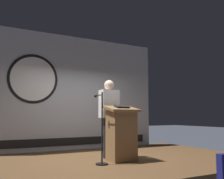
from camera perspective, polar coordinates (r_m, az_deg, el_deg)
The scene contains 6 objects.
ground_plane at distance 5.66m, azimuth -1.71°, elevation -17.98°, with size 40.00×40.00×0.00m, color #383D47.
stage_platform at distance 5.63m, azimuth -1.70°, elevation -16.49°, with size 6.40×4.00×0.30m, color brown.
banner_display at distance 7.24m, azimuth -8.50°, elevation -0.62°, with size 4.94×0.12×3.08m.
podium at distance 5.35m, azimuth 2.07°, elevation -9.52°, with size 0.64×0.50×1.12m.
speaker_person at distance 5.74m, azimuth -0.65°, elevation -6.14°, with size 0.40×0.26×1.68m.
microphone_stand at distance 5.02m, azimuth -2.40°, elevation -10.79°, with size 0.24×0.46×1.35m.
Camera 1 is at (-2.49, -4.94, 1.21)m, focal length 42.04 mm.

